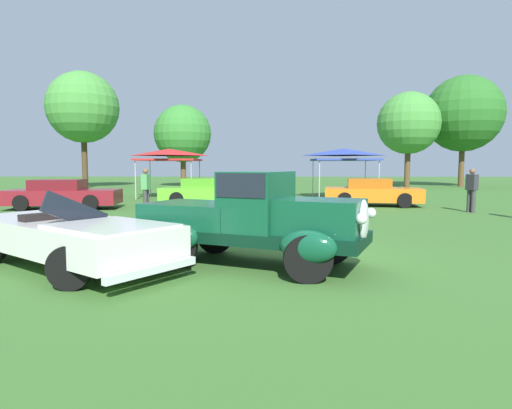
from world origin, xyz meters
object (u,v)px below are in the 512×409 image
(spectator_between_cars, at_px, (472,189))
(canopy_tent_center_field, at_px, (344,154))
(neighbor_convertible, at_px, (72,235))
(spectator_by_row, at_px, (146,188))
(show_car_lime, at_px, (208,192))
(feature_pickup_truck, at_px, (253,218))
(canopy_tent_left_field, at_px, (169,154))
(show_car_burgundy, at_px, (62,195))
(show_car_orange, at_px, (372,192))

(spectator_between_cars, relative_size, canopy_tent_center_field, 0.50)
(neighbor_convertible, xyz_separation_m, spectator_by_row, (-1.28, 9.39, 0.33))
(show_car_lime, bearing_deg, feature_pickup_truck, -78.52)
(feature_pickup_truck, distance_m, canopy_tent_left_field, 17.03)
(canopy_tent_left_field, relative_size, canopy_tent_center_field, 0.97)
(feature_pickup_truck, xyz_separation_m, neighbor_convertible, (-3.20, -0.24, -0.28))
(canopy_tent_center_field, bearing_deg, show_car_burgundy, -154.50)
(canopy_tent_center_field, bearing_deg, show_car_orange, -83.98)
(show_car_orange, relative_size, canopy_tent_center_field, 1.30)
(spectator_by_row, distance_m, canopy_tent_left_field, 7.20)
(canopy_tent_left_field, distance_m, canopy_tent_center_field, 9.59)
(feature_pickup_truck, xyz_separation_m, spectator_between_cars, (8.11, 8.98, 0.05))
(show_car_burgundy, height_order, spectator_between_cars, spectator_between_cars)
(canopy_tent_left_field, bearing_deg, feature_pickup_truck, -72.48)
(show_car_burgundy, bearing_deg, spectator_by_row, -11.66)
(neighbor_convertible, distance_m, canopy_tent_left_field, 16.62)
(spectator_between_cars, height_order, canopy_tent_left_field, canopy_tent_left_field)
(spectator_between_cars, height_order, spectator_by_row, same)
(feature_pickup_truck, height_order, show_car_orange, feature_pickup_truck)
(show_car_burgundy, relative_size, canopy_tent_left_field, 1.42)
(canopy_tent_left_field, bearing_deg, show_car_burgundy, -116.22)
(show_car_burgundy, relative_size, spectator_by_row, 2.73)
(feature_pickup_truck, height_order, show_car_lime, feature_pickup_truck)
(feature_pickup_truck, relative_size, show_car_orange, 0.99)
(spectator_between_cars, xyz_separation_m, canopy_tent_left_field, (-13.22, 7.20, 1.51))
(spectator_by_row, bearing_deg, show_car_orange, 14.35)
(feature_pickup_truck, distance_m, show_car_lime, 12.05)
(neighbor_convertible, relative_size, show_car_orange, 1.08)
(show_car_burgundy, distance_m, spectator_by_row, 3.79)
(canopy_tent_left_field, bearing_deg, canopy_tent_center_field, -1.25)
(canopy_tent_center_field, bearing_deg, neighbor_convertible, -115.38)
(show_car_orange, bearing_deg, show_car_lime, 178.12)
(neighbor_convertible, height_order, canopy_tent_center_field, canopy_tent_center_field)
(feature_pickup_truck, bearing_deg, canopy_tent_left_field, 107.52)
(spectator_by_row, height_order, canopy_tent_center_field, canopy_tent_center_field)
(show_car_burgundy, xyz_separation_m, show_car_lime, (5.79, 1.89, -0.00))
(neighbor_convertible, bearing_deg, show_car_orange, 55.38)
(feature_pickup_truck, relative_size, canopy_tent_center_field, 1.28)
(show_car_burgundy, height_order, canopy_tent_center_field, canopy_tent_center_field)
(feature_pickup_truck, relative_size, canopy_tent_left_field, 1.33)
(show_car_orange, relative_size, spectator_by_row, 2.58)
(show_car_burgundy, distance_m, canopy_tent_center_field, 14.15)
(feature_pickup_truck, xyz_separation_m, show_car_lime, (-2.40, 11.81, -0.26))
(feature_pickup_truck, relative_size, show_car_burgundy, 0.94)
(show_car_lime, relative_size, show_car_orange, 0.99)
(feature_pickup_truck, xyz_separation_m, show_car_burgundy, (-8.18, 9.92, -0.26))
(show_car_lime, xyz_separation_m, show_car_orange, (7.35, -0.24, -0.00))
(spectator_by_row, relative_size, canopy_tent_left_field, 0.52)
(feature_pickup_truck, height_order, spectator_by_row, feature_pickup_truck)
(show_car_lime, bearing_deg, spectator_between_cars, -15.08)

